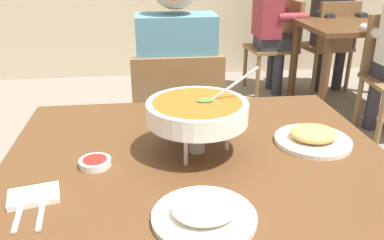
# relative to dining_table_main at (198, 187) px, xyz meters

# --- Properties ---
(dining_table_main) EXTENTS (1.15, 0.95, 0.76)m
(dining_table_main) POSITION_rel_dining_table_main_xyz_m (0.00, 0.00, 0.00)
(dining_table_main) COLOR #51331C
(dining_table_main) RESTS_ON ground_plane
(chair_diner_main) EXTENTS (0.44, 0.44, 0.90)m
(chair_diner_main) POSITION_rel_dining_table_main_xyz_m (-0.00, 0.76, -0.14)
(chair_diner_main) COLOR brown
(chair_diner_main) RESTS_ON ground_plane
(diner_main) EXTENTS (0.40, 0.45, 1.31)m
(diner_main) POSITION_rel_dining_table_main_xyz_m (0.00, 0.79, 0.10)
(diner_main) COLOR #2D2D38
(diner_main) RESTS_ON ground_plane
(curry_bowl) EXTENTS (0.33, 0.30, 0.26)m
(curry_bowl) POSITION_rel_dining_table_main_xyz_m (0.00, 0.02, 0.24)
(curry_bowl) COLOR silver
(curry_bowl) RESTS_ON dining_table_main
(rice_plate) EXTENTS (0.24, 0.24, 0.06)m
(rice_plate) POSITION_rel_dining_table_main_xyz_m (-0.03, -0.31, 0.13)
(rice_plate) COLOR white
(rice_plate) RESTS_ON dining_table_main
(appetizer_plate) EXTENTS (0.24, 0.24, 0.06)m
(appetizer_plate) POSITION_rel_dining_table_main_xyz_m (0.37, 0.03, 0.13)
(appetizer_plate) COLOR white
(appetizer_plate) RESTS_ON dining_table_main
(sauce_dish) EXTENTS (0.09, 0.09, 0.02)m
(sauce_dish) POSITION_rel_dining_table_main_xyz_m (-0.30, -0.03, 0.13)
(sauce_dish) COLOR white
(sauce_dish) RESTS_ON dining_table_main
(napkin_folded) EXTENTS (0.13, 0.10, 0.02)m
(napkin_folded) POSITION_rel_dining_table_main_xyz_m (-0.43, -0.18, 0.12)
(napkin_folded) COLOR white
(napkin_folded) RESTS_ON dining_table_main
(fork_utensil) EXTENTS (0.03, 0.17, 0.01)m
(fork_utensil) POSITION_rel_dining_table_main_xyz_m (-0.45, -0.23, 0.12)
(fork_utensil) COLOR silver
(fork_utensil) RESTS_ON dining_table_main
(spoon_utensil) EXTENTS (0.03, 0.17, 0.01)m
(spoon_utensil) POSITION_rel_dining_table_main_xyz_m (-0.40, -0.23, 0.12)
(spoon_utensil) COLOR silver
(spoon_utensil) RESTS_ON dining_table_main
(dining_table_far) EXTENTS (1.00, 0.80, 0.76)m
(dining_table_far) POSITION_rel_dining_table_main_xyz_m (1.71, 2.18, -0.02)
(dining_table_far) COLOR #51331C
(dining_table_far) RESTS_ON ground_plane
(chair_bg_left) EXTENTS (0.50, 0.50, 0.90)m
(chair_bg_left) POSITION_rel_dining_table_main_xyz_m (1.68, 2.67, -0.14)
(chair_bg_left) COLOR brown
(chair_bg_left) RESTS_ON ground_plane
(chair_bg_right) EXTENTS (0.48, 0.48, 0.90)m
(chair_bg_right) POSITION_rel_dining_table_main_xyz_m (1.20, 2.76, -0.14)
(chair_bg_right) COLOR brown
(chair_bg_right) RESTS_ON ground_plane
(patron_bg_left) EXTENTS (0.40, 0.45, 1.31)m
(patron_bg_left) POSITION_rel_dining_table_main_xyz_m (1.72, 2.77, 0.10)
(patron_bg_left) COLOR #2D2D38
(patron_bg_left) RESTS_ON ground_plane
(patron_bg_right) EXTENTS (0.45, 0.40, 1.31)m
(patron_bg_right) POSITION_rel_dining_table_main_xyz_m (1.07, 2.70, 0.10)
(patron_bg_right) COLOR #2D2D38
(patron_bg_right) RESTS_ON ground_plane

